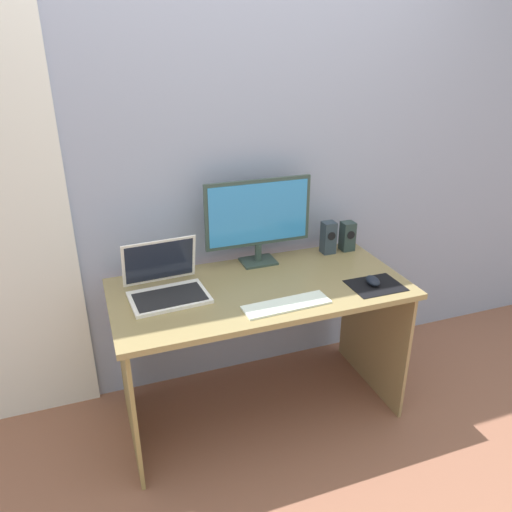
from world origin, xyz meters
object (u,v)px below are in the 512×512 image
object	(u,v)px
speaker_near_monitor	(328,238)
laptop	(166,285)
speaker_right	(347,236)
mouse	(373,281)
keyboard_external	(287,305)
monitor	(258,217)

from	to	relation	value
speaker_near_monitor	laptop	bearing A→B (deg)	-169.08
laptop	speaker_right	bearing A→B (deg)	9.71
mouse	keyboard_external	bearing A→B (deg)	-166.16
laptop	keyboard_external	size ratio (longest dim) A/B	0.92
speaker_right	speaker_near_monitor	bearing A→B (deg)	179.99
speaker_near_monitor	keyboard_external	distance (m)	0.65
keyboard_external	mouse	distance (m)	0.47
monitor	keyboard_external	size ratio (longest dim) A/B	1.41
mouse	monitor	bearing A→B (deg)	143.33
speaker_near_monitor	mouse	size ratio (longest dim) A/B	1.79
laptop	mouse	bearing A→B (deg)	-14.22
monitor	keyboard_external	distance (m)	0.54
speaker_near_monitor	keyboard_external	bearing A→B (deg)	-133.80
speaker_near_monitor	laptop	size ratio (longest dim) A/B	0.48
monitor	speaker_near_monitor	distance (m)	0.44
monitor	laptop	bearing A→B (deg)	-160.27
speaker_right	keyboard_external	bearing A→B (deg)	-140.51
speaker_right	mouse	world-z (taller)	speaker_right
monitor	mouse	world-z (taller)	monitor
speaker_near_monitor	laptop	world-z (taller)	laptop
speaker_right	mouse	distance (m)	0.44
mouse	speaker_right	bearing A→B (deg)	85.59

